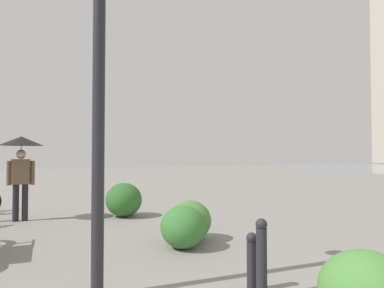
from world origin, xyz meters
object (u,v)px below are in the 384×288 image
at_px(bollard_mid, 252,260).
at_px(lamppost, 99,50).
at_px(pedestrian, 21,154).
at_px(bollard_near, 262,257).

bearing_deg(bollard_mid, lamppost, 69.50).
distance_m(pedestrian, bollard_mid, 6.58).
distance_m(pedestrian, bollard_near, 6.76).
height_order(pedestrian, bollard_mid, pedestrian).
xyz_separation_m(pedestrian, bollard_mid, (-6.00, -2.40, -1.25)).
bearing_deg(bollard_mid, bollard_near, 170.77).
distance_m(lamppost, bollard_mid, 3.00).
height_order(lamppost, bollard_near, lamppost).
relative_size(lamppost, pedestrian, 2.07).
xyz_separation_m(bollard_near, bollard_mid, (0.23, -0.04, -0.10)).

